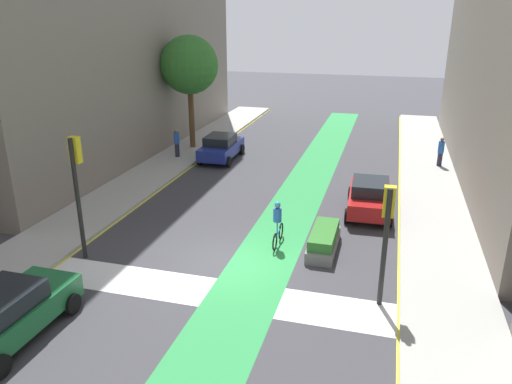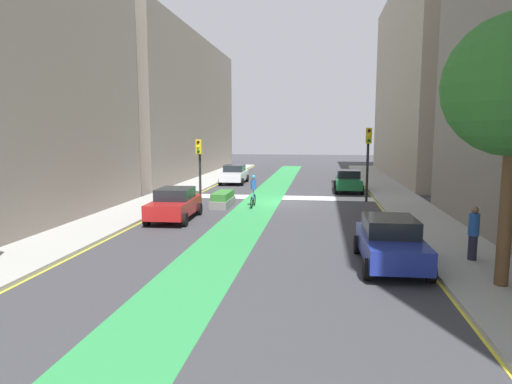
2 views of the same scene
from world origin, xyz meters
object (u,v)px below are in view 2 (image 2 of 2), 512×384
object	(u,v)px
car_green_left_near	(348,181)
median_planter	(223,199)
car_red_right_far	(175,204)
car_white_right_near	(234,174)
pedestrian_sidewalk_left_a	(473,233)
traffic_signal_near_right	(199,157)
car_blue_left_far	(390,242)
traffic_signal_near_left	(368,151)
cyclist_in_lane	(253,190)

from	to	relation	value
car_green_left_near	median_planter	distance (m)	10.95
car_green_left_near	car_red_right_far	size ratio (longest dim) A/B	0.99
car_green_left_near	car_white_right_near	xyz separation A→B (m)	(9.26, -3.85, 0.00)
car_red_right_far	pedestrian_sidewalk_left_a	world-z (taller)	pedestrian_sidewalk_left_a
car_red_right_far	pedestrian_sidewalk_left_a	bearing A→B (deg)	154.26
car_green_left_near	pedestrian_sidewalk_left_a	size ratio (longest dim) A/B	2.37
traffic_signal_near_right	car_white_right_near	world-z (taller)	traffic_signal_near_right
car_blue_left_far	median_planter	bearing A→B (deg)	-53.63
car_blue_left_far	traffic_signal_near_left	bearing A→B (deg)	-92.42
traffic_signal_near_right	cyclist_in_lane	size ratio (longest dim) A/B	2.08
traffic_signal_near_left	car_blue_left_far	world-z (taller)	traffic_signal_near_left
car_blue_left_far	car_red_right_far	world-z (taller)	same
car_red_right_far	car_white_right_near	world-z (taller)	same
car_green_left_near	traffic_signal_near_left	bearing A→B (deg)	99.70
traffic_signal_near_left	car_white_right_near	distance (m)	13.58
traffic_signal_near_right	car_green_left_near	bearing A→B (deg)	-154.86
median_planter	traffic_signal_near_left	bearing A→B (deg)	-161.30
car_blue_left_far	pedestrian_sidewalk_left_a	distance (m)	2.78
car_green_left_near	cyclist_in_lane	distance (m)	9.71
car_green_left_near	median_planter	world-z (taller)	car_green_left_near
traffic_signal_near_right	pedestrian_sidewalk_left_a	world-z (taller)	traffic_signal_near_right
car_green_left_near	pedestrian_sidewalk_left_a	xyz separation A→B (m)	(-2.97, 17.99, 0.26)
traffic_signal_near_right	car_blue_left_far	xyz separation A→B (m)	(-10.18, 13.92, -1.91)
traffic_signal_near_right	car_green_left_near	xyz separation A→B (m)	(-9.91, -4.65, -1.91)
car_white_right_near	pedestrian_sidewalk_left_a	xyz separation A→B (m)	(-12.22, 21.84, 0.26)
traffic_signal_near_left	pedestrian_sidewalk_left_a	bearing A→B (deg)	99.24
traffic_signal_near_left	median_planter	bearing A→B (deg)	18.70
traffic_signal_near_right	car_green_left_near	size ratio (longest dim) A/B	0.91
car_red_right_far	car_white_right_near	xyz separation A→B (m)	(0.13, -16.01, 0.00)
car_blue_left_far	pedestrian_sidewalk_left_a	xyz separation A→B (m)	(-2.70, -0.58, 0.26)
car_blue_left_far	car_green_left_near	xyz separation A→B (m)	(0.26, -18.57, 0.00)
traffic_signal_near_left	pedestrian_sidewalk_left_a	size ratio (longest dim) A/B	2.57
car_white_right_near	cyclist_in_lane	world-z (taller)	cyclist_in_lane
car_red_right_far	median_planter	size ratio (longest dim) A/B	1.53
traffic_signal_near_left	car_blue_left_far	bearing A→B (deg)	87.58
car_red_right_far	traffic_signal_near_right	bearing A→B (deg)	-84.04
traffic_signal_near_left	car_green_left_near	size ratio (longest dim) A/B	1.08
traffic_signal_near_left	car_red_right_far	world-z (taller)	traffic_signal_near_left
car_blue_left_far	car_green_left_near	world-z (taller)	same
car_red_right_far	cyclist_in_lane	bearing A→B (deg)	-126.37
cyclist_in_lane	median_planter	distance (m)	1.89
pedestrian_sidewalk_left_a	median_planter	distance (m)	14.75
traffic_signal_near_right	traffic_signal_near_left	size ratio (longest dim) A/B	0.84
car_green_left_near	cyclist_in_lane	xyz separation A→B (m)	(5.87, 7.73, 0.17)
cyclist_in_lane	median_planter	xyz separation A→B (m)	(1.81, 0.06, -0.57)
cyclist_in_lane	median_planter	size ratio (longest dim) A/B	0.67
car_blue_left_far	cyclist_in_lane	bearing A→B (deg)	-60.51
car_green_left_near	car_red_right_far	xyz separation A→B (m)	(9.13, 12.16, 0.00)
traffic_signal_near_right	median_planter	bearing A→B (deg)	125.45
car_white_right_near	median_planter	bearing A→B (deg)	97.75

